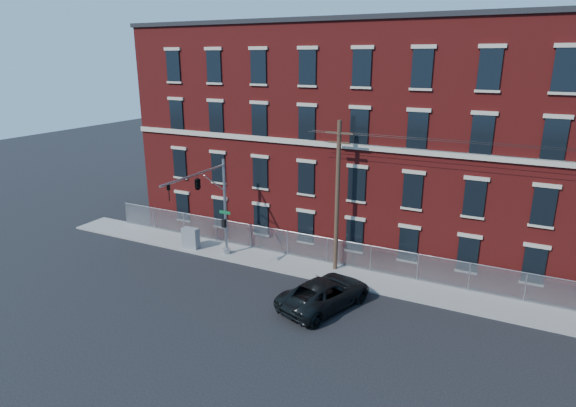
{
  "coord_description": "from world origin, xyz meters",
  "views": [
    {
      "loc": [
        12.51,
        -22.48,
        13.83
      ],
      "look_at": [
        -0.77,
        4.0,
        4.78
      ],
      "focal_mm": 29.94,
      "sensor_mm": 36.0,
      "label": 1
    }
  ],
  "objects_px": {
    "pickup_truck": "(325,293)",
    "utility_cabinet": "(191,238)",
    "utility_pole_near": "(337,194)",
    "traffic_signal_mast": "(204,192)"
  },
  "relations": [
    {
      "from": "pickup_truck",
      "to": "utility_cabinet",
      "type": "relative_size",
      "value": 3.89
    },
    {
      "from": "utility_pole_near",
      "to": "pickup_truck",
      "type": "height_order",
      "value": "utility_pole_near"
    },
    {
      "from": "traffic_signal_mast",
      "to": "utility_cabinet",
      "type": "height_order",
      "value": "traffic_signal_mast"
    },
    {
      "from": "traffic_signal_mast",
      "to": "utility_pole_near",
      "type": "relative_size",
      "value": 0.7
    },
    {
      "from": "traffic_signal_mast",
      "to": "utility_pole_near",
      "type": "distance_m",
      "value": 8.7
    },
    {
      "from": "utility_pole_near",
      "to": "pickup_truck",
      "type": "bearing_deg",
      "value": -75.52
    },
    {
      "from": "traffic_signal_mast",
      "to": "pickup_truck",
      "type": "relative_size",
      "value": 1.16
    },
    {
      "from": "utility_cabinet",
      "to": "pickup_truck",
      "type": "bearing_deg",
      "value": -18.75
    },
    {
      "from": "pickup_truck",
      "to": "utility_cabinet",
      "type": "height_order",
      "value": "pickup_truck"
    },
    {
      "from": "traffic_signal_mast",
      "to": "utility_cabinet",
      "type": "relative_size",
      "value": 4.5
    }
  ]
}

